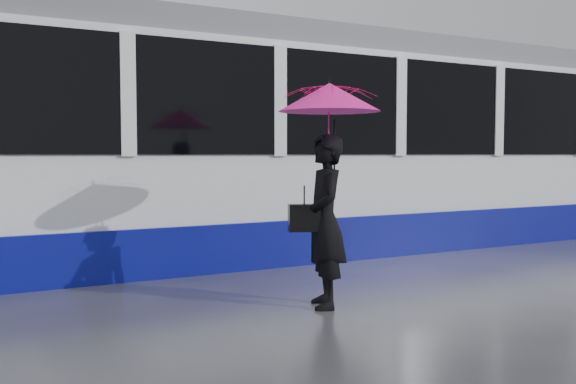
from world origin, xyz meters
TOP-DOWN VIEW (x-y plane):
  - ground at (0.00, 0.00)m, footprint 90.00×90.00m
  - rails at (0.00, 2.50)m, footprint 34.00×1.51m
  - woman at (0.09, -0.89)m, footprint 0.59×0.72m
  - umbrella at (0.14, -0.89)m, footprint 1.28×1.28m
  - handbag at (-0.13, -0.87)m, footprint 0.33×0.23m

SIDE VIEW (x-z plane):
  - ground at x=0.00m, z-range 0.00..0.00m
  - rails at x=0.00m, z-range 0.00..0.02m
  - woman at x=0.09m, z-range 0.00..1.70m
  - handbag at x=-0.13m, z-range 0.67..1.11m
  - umbrella at x=0.14m, z-range 1.29..2.44m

